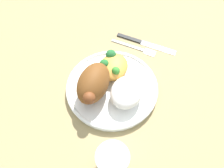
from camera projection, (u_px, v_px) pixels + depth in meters
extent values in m
plane|color=#988456|center=(112.00, 90.00, 0.68)|extent=(2.00, 2.00, 0.00)
cylinder|color=white|center=(112.00, 89.00, 0.67)|extent=(0.24, 0.24, 0.02)
torus|color=white|center=(112.00, 87.00, 0.66)|extent=(0.25, 0.25, 0.01)
ellipsoid|color=brown|center=(93.00, 83.00, 0.61)|extent=(0.12, 0.08, 0.08)
sphere|color=brown|center=(89.00, 98.00, 0.57)|extent=(0.03, 0.03, 0.03)
ellipsoid|color=white|center=(126.00, 92.00, 0.62)|extent=(0.10, 0.08, 0.05)
ellipsoid|color=gold|center=(113.00, 67.00, 0.67)|extent=(0.09, 0.08, 0.04)
sphere|color=#24692D|center=(104.00, 64.00, 0.66)|extent=(0.03, 0.03, 0.03)
sphere|color=#266A32|center=(115.00, 69.00, 0.66)|extent=(0.02, 0.02, 0.02)
sphere|color=#3A8C30|center=(114.00, 70.00, 0.64)|extent=(0.02, 0.02, 0.02)
sphere|color=#246630|center=(111.00, 55.00, 0.68)|extent=(0.03, 0.03, 0.03)
cube|color=#B2B2B7|center=(128.00, 45.00, 0.76)|extent=(0.01, 0.11, 0.01)
cube|color=#B2B2B7|center=(150.00, 52.00, 0.74)|extent=(0.02, 0.04, 0.00)
cube|color=black|center=(129.00, 38.00, 0.77)|extent=(0.02, 0.08, 0.01)
cube|color=#B2B2B7|center=(158.00, 48.00, 0.75)|extent=(0.02, 0.11, 0.00)
cylinder|color=silver|center=(112.00, 162.00, 0.53)|extent=(0.07, 0.07, 0.08)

